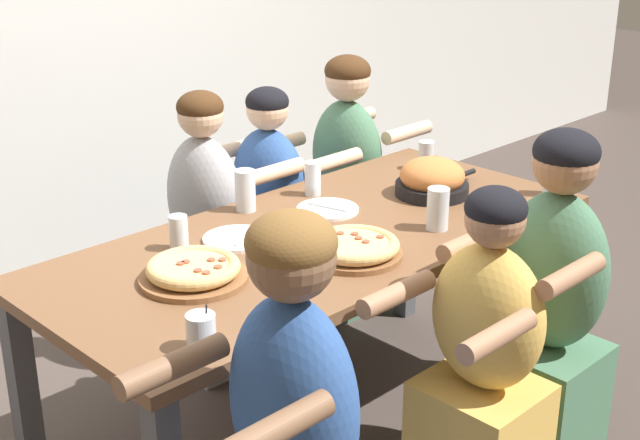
{
  "coord_description": "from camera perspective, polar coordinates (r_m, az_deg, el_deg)",
  "views": [
    {
      "loc": [
        -1.92,
        -1.95,
        1.88
      ],
      "look_at": [
        0.0,
        0.0,
        0.81
      ],
      "focal_mm": 50.0,
      "sensor_mm": 36.0,
      "label": 1
    }
  ],
  "objects": [
    {
      "name": "skillet_bowl",
      "position": [
        3.32,
        7.2,
        2.59
      ],
      "size": [
        0.4,
        0.27,
        0.14
      ],
      "color": "black",
      "rests_on": "dining_table"
    },
    {
      "name": "dining_table",
      "position": [
        2.99,
        -0.0,
        -2.42
      ],
      "size": [
        1.94,
        0.87,
        0.76
      ],
      "color": "brown",
      "rests_on": "ground"
    },
    {
      "name": "diner_near_center",
      "position": [
        2.72,
        10.34,
        -9.88
      ],
      "size": [
        0.51,
        0.4,
        1.08
      ],
      "rotation": [
        0.0,
        0.0,
        1.57
      ],
      "color": "gold",
      "rests_on": "ground"
    },
    {
      "name": "drinking_glass_f",
      "position": [
        2.85,
        -9.03,
        -0.81
      ],
      "size": [
        0.06,
        0.06,
        0.11
      ],
      "color": "silver",
      "rests_on": "dining_table"
    },
    {
      "name": "diner_near_midright",
      "position": [
        2.95,
        14.39,
        -6.31
      ],
      "size": [
        0.51,
        0.4,
        1.18
      ],
      "rotation": [
        0.0,
        0.0,
        1.57
      ],
      "color": "#477556",
      "rests_on": "ground"
    },
    {
      "name": "drinking_glass_e",
      "position": [
        2.59,
        -1.66,
        -3.08
      ],
      "size": [
        0.07,
        0.07,
        0.11
      ],
      "color": "silver",
      "rests_on": "dining_table"
    },
    {
      "name": "drinking_glass_a",
      "position": [
        3.15,
        -4.8,
        1.89
      ],
      "size": [
        0.07,
        0.07,
        0.15
      ],
      "color": "silver",
      "rests_on": "dining_table"
    },
    {
      "name": "drinking_glass_g",
      "position": [
        3.0,
        7.54,
        0.61
      ],
      "size": [
        0.07,
        0.07,
        0.14
      ],
      "color": "silver",
      "rests_on": "dining_table"
    },
    {
      "name": "drinking_glass_c",
      "position": [
        3.41,
        14.67,
        2.48
      ],
      "size": [
        0.07,
        0.07,
        0.13
      ],
      "color": "silver",
      "rests_on": "dining_table"
    },
    {
      "name": "diner_far_center",
      "position": [
        3.53,
        -7.2,
        -1.68
      ],
      "size": [
        0.51,
        0.4,
        1.13
      ],
      "rotation": [
        0.0,
        0.0,
        -1.57
      ],
      "color": "#99999E",
      "rests_on": "ground"
    },
    {
      "name": "drinking_glass_d",
      "position": [
        3.3,
        -0.47,
        2.53
      ],
      "size": [
        0.06,
        0.06,
        0.13
      ],
      "color": "silver",
      "rests_on": "dining_table"
    },
    {
      "name": "diner_far_midright",
      "position": [
        3.73,
        -3.18,
        -0.57
      ],
      "size": [
        0.51,
        0.4,
        1.09
      ],
      "rotation": [
        0.0,
        0.0,
        -1.57
      ],
      "color": "#2D5193",
      "rests_on": "ground"
    },
    {
      "name": "cocktail_glass_blue",
      "position": [
        2.26,
        -7.61,
        -7.23
      ],
      "size": [
        0.08,
        0.08,
        0.12
      ],
      "color": "silver",
      "rests_on": "dining_table"
    },
    {
      "name": "empty_plate_b",
      "position": [
        3.15,
        0.49,
        0.69
      ],
      "size": [
        0.22,
        0.22,
        0.02
      ],
      "color": "white",
      "rests_on": "dining_table"
    },
    {
      "name": "empty_plate_a",
      "position": [
        2.91,
        -5.31,
        -1.21
      ],
      "size": [
        0.23,
        0.23,
        0.02
      ],
      "color": "white",
      "rests_on": "dining_table"
    },
    {
      "name": "ground_plane",
      "position": [
        3.32,
        -0.0,
        -13.17
      ],
      "size": [
        18.0,
        18.0,
        0.0
      ],
      "primitive_type": "plane",
      "color": "#423833",
      "rests_on": "ground"
    },
    {
      "name": "pizza_board_second",
      "position": [
        2.77,
        2.2,
        -1.78
      ],
      "size": [
        0.3,
        0.3,
        0.06
      ],
      "color": "brown",
      "rests_on": "dining_table"
    },
    {
      "name": "diner_far_right",
      "position": [
        4.01,
        1.73,
        1.71
      ],
      "size": [
        0.51,
        0.4,
        1.16
      ],
      "rotation": [
        0.0,
        0.0,
        -1.57
      ],
      "color": "#477556",
      "rests_on": "ground"
    },
    {
      "name": "pizza_board_main",
      "position": [
        2.63,
        -8.11,
        -3.24
      ],
      "size": [
        0.32,
        0.32,
        0.06
      ],
      "color": "brown",
      "rests_on": "dining_table"
    },
    {
      "name": "drinking_glass_b",
      "position": [
        3.62,
        6.82,
        4.13
      ],
      "size": [
        0.06,
        0.06,
        0.12
      ],
      "color": "silver",
      "rests_on": "dining_table"
    }
  ]
}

